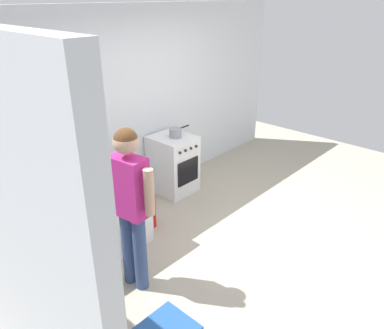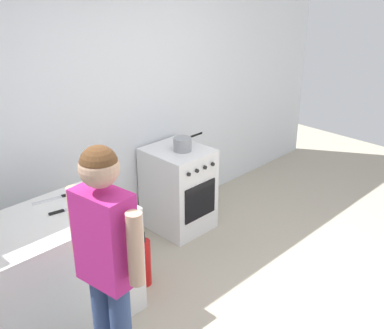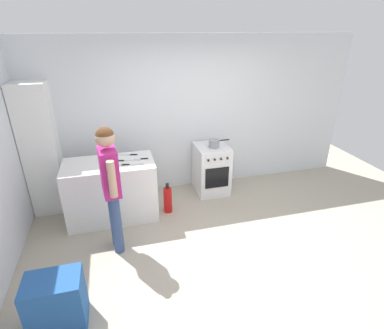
# 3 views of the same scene
# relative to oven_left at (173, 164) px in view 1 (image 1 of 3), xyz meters

# --- Properties ---
(ground_plane) EXTENTS (8.00, 8.00, 0.00)m
(ground_plane) POSITION_rel_oven_left_xyz_m (-0.35, -1.58, -0.43)
(ground_plane) COLOR #ADA38E
(back_wall) EXTENTS (6.00, 0.10, 2.60)m
(back_wall) POSITION_rel_oven_left_xyz_m (-0.35, 0.37, 0.87)
(back_wall) COLOR silver
(back_wall) RESTS_ON ground
(counter_unit) EXTENTS (1.30, 0.70, 0.90)m
(counter_unit) POSITION_rel_oven_left_xyz_m (-1.70, -0.38, 0.02)
(counter_unit) COLOR white
(counter_unit) RESTS_ON ground
(oven_left) EXTENTS (0.54, 0.62, 0.85)m
(oven_left) POSITION_rel_oven_left_xyz_m (0.00, 0.00, 0.00)
(oven_left) COLOR white
(oven_left) RESTS_ON ground
(pot) EXTENTS (0.35, 0.17, 0.13)m
(pot) POSITION_rel_oven_left_xyz_m (0.02, -0.05, 0.49)
(pot) COLOR gray
(pot) RESTS_ON oven_left
(knife_chef) EXTENTS (0.31, 0.08, 0.01)m
(knife_chef) POSITION_rel_oven_left_xyz_m (-1.37, -0.53, 0.48)
(knife_chef) COLOR silver
(knife_chef) RESTS_ON counter_unit
(knife_bread) EXTENTS (0.35, 0.10, 0.01)m
(knife_bread) POSITION_rel_oven_left_xyz_m (-1.42, -0.37, 0.48)
(knife_bread) COLOR silver
(knife_bread) RESTS_ON counter_unit
(knife_carving) EXTENTS (0.33, 0.10, 0.01)m
(knife_carving) POSITION_rel_oven_left_xyz_m (-1.41, -0.15, 0.48)
(knife_carving) COLOR silver
(knife_carving) RESTS_ON counter_unit
(knife_paring) EXTENTS (0.21, 0.05, 0.01)m
(knife_paring) POSITION_rel_oven_left_xyz_m (-1.21, -0.37, 0.48)
(knife_paring) COLOR silver
(knife_paring) RESTS_ON counter_unit
(person) EXTENTS (0.24, 0.57, 1.67)m
(person) POSITION_rel_oven_left_xyz_m (-1.67, -1.15, 0.58)
(person) COLOR #384C7A
(person) RESTS_ON ground
(fire_extinguisher) EXTENTS (0.13, 0.13, 0.50)m
(fire_extinguisher) POSITION_rel_oven_left_xyz_m (-0.87, -0.48, -0.21)
(fire_extinguisher) COLOR red
(fire_extinguisher) RESTS_ON ground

